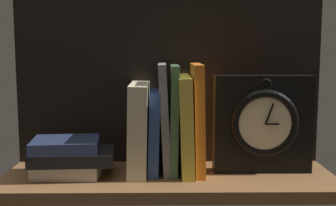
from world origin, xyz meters
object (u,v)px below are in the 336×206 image
object	(u,v)px
book_cream_twain	(139,128)
book_stack_side	(69,157)
book_gray_chess	(165,118)
book_green_romantic	(174,119)
book_orange_pandolfini	(198,118)
book_blue_modern	(154,132)
framed_clock	(263,124)
book_yellow_seinlanguage	(185,124)

from	to	relation	value
book_cream_twain	book_stack_side	distance (cm)	16.06
book_stack_side	book_gray_chess	bearing A→B (deg)	8.70
book_green_romantic	book_cream_twain	bearing A→B (deg)	180.00
book_orange_pandolfini	book_stack_side	world-z (taller)	book_orange_pandolfini
book_green_romantic	book_stack_side	size ratio (longest dim) A/B	1.31
book_orange_pandolfini	book_stack_side	size ratio (longest dim) A/B	1.33
book_gray_chess	book_stack_side	world-z (taller)	book_gray_chess
book_blue_modern	book_orange_pandolfini	distance (cm)	9.89
book_green_romantic	framed_clock	distance (cm)	19.38
book_green_romantic	framed_clock	world-z (taller)	book_green_romantic
book_gray_chess	framed_clock	xyz separation A→B (cm)	(21.35, -0.61, -1.14)
book_gray_chess	book_yellow_seinlanguage	distance (cm)	4.70
book_cream_twain	framed_clock	xyz separation A→B (cm)	(27.02, -0.61, 1.01)
framed_clock	book_green_romantic	bearing A→B (deg)	178.19
book_orange_pandolfini	book_gray_chess	bearing A→B (deg)	180.00
book_orange_pandolfini	framed_clock	size ratio (longest dim) A/B	1.11
book_gray_chess	book_orange_pandolfini	world-z (taller)	same
book_yellow_seinlanguage	framed_clock	world-z (taller)	framed_clock
book_blue_modern	framed_clock	size ratio (longest dim) A/B	0.84
book_blue_modern	book_green_romantic	world-z (taller)	book_green_romantic
framed_clock	book_stack_side	distance (cm)	42.32
book_cream_twain	book_stack_side	world-z (taller)	book_cream_twain
book_green_romantic	book_blue_modern	bearing A→B (deg)	180.00
book_yellow_seinlanguage	book_cream_twain	bearing A→B (deg)	180.00
book_blue_modern	book_yellow_seinlanguage	world-z (taller)	book_yellow_seinlanguage
book_yellow_seinlanguage	book_green_romantic	bearing A→B (deg)	-180.00
book_gray_chess	framed_clock	distance (cm)	21.39
book_orange_pandolfini	book_cream_twain	bearing A→B (deg)	180.00
book_green_romantic	book_yellow_seinlanguage	bearing A→B (deg)	0.00
book_green_romantic	book_orange_pandolfini	world-z (taller)	book_orange_pandolfini
book_green_romantic	framed_clock	bearing A→B (deg)	-1.81
framed_clock	book_stack_side	bearing A→B (deg)	-176.56
book_orange_pandolfini	book_stack_side	xyz separation A→B (cm)	(-27.55, -3.12, -7.78)
book_cream_twain	book_gray_chess	world-z (taller)	book_gray_chess
book_gray_chess	book_stack_side	bearing A→B (deg)	-171.30
framed_clock	book_cream_twain	bearing A→B (deg)	178.71
book_stack_side	book_orange_pandolfini	bearing A→B (deg)	6.45
book_yellow_seinlanguage	book_stack_side	bearing A→B (deg)	-172.86
book_blue_modern	book_yellow_seinlanguage	bearing A→B (deg)	0.00
book_cream_twain	book_stack_side	bearing A→B (deg)	-168.03
book_green_romantic	book_yellow_seinlanguage	size ratio (longest dim) A/B	1.11
book_cream_twain	book_orange_pandolfini	xyz separation A→B (cm)	(12.85, 0.00, 2.12)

